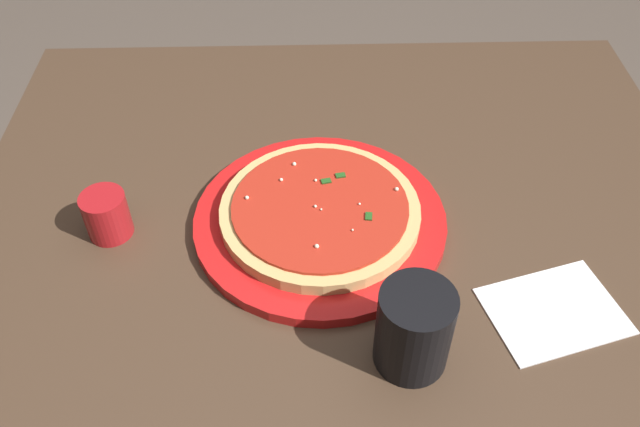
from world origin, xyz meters
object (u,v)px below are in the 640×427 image
object	(u,v)px
serving_plate	(320,221)
napkin_folded_right	(554,311)
pizza	(320,211)
cup_small_sauce	(107,215)
cup_tall_drink	(414,329)

from	to	relation	value
serving_plate	napkin_folded_right	bearing A→B (deg)	-28.80
pizza	napkin_folded_right	world-z (taller)	pizza
serving_plate	napkin_folded_right	distance (m)	0.28
pizza	napkin_folded_right	xyz separation A→B (m)	(0.25, -0.14, -0.02)
serving_plate	cup_small_sauce	distance (m)	0.25
cup_tall_drink	napkin_folded_right	world-z (taller)	cup_tall_drink
serving_plate	pizza	size ratio (longest dim) A/B	1.27
cup_tall_drink	napkin_folded_right	size ratio (longest dim) A/B	0.68
serving_plate	pizza	world-z (taller)	pizza
napkin_folded_right	serving_plate	bearing A→B (deg)	151.20
pizza	cup_small_sauce	xyz separation A→B (m)	(-0.25, -0.00, 0.00)
serving_plate	cup_small_sauce	world-z (taller)	cup_small_sauce
cup_small_sauce	napkin_folded_right	size ratio (longest dim) A/B	0.41
pizza	napkin_folded_right	size ratio (longest dim) A/B	1.70
cup_small_sauce	napkin_folded_right	xyz separation A→B (m)	(0.50, -0.13, -0.03)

